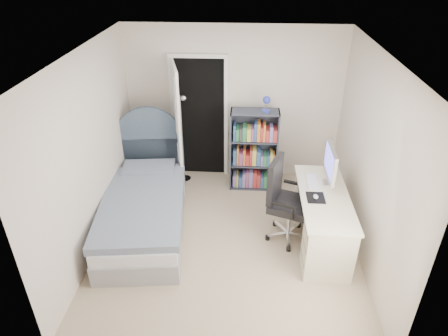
# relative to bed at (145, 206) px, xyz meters

# --- Properties ---
(room_shell) EXTENTS (3.50, 3.70, 2.60)m
(room_shell) POSITION_rel_bed_xyz_m (1.17, -0.28, 0.94)
(room_shell) COLOR tan
(room_shell) RESTS_ON ground
(door) EXTENTS (0.92, 0.81, 2.06)m
(door) POSITION_rel_bed_xyz_m (0.42, 1.25, 0.72)
(door) COLOR black
(door) RESTS_ON ground
(bed) EXTENTS (1.30, 2.35, 1.39)m
(bed) POSITION_rel_bed_xyz_m (0.00, 0.00, 0.00)
(bed) COLOR gray
(bed) RESTS_ON ground
(nightstand) EXTENTS (0.44, 0.44, 0.64)m
(nightstand) POSITION_rel_bed_xyz_m (0.06, 1.31, 0.11)
(nightstand) COLOR tan
(nightstand) RESTS_ON ground
(floor_lamp) EXTENTS (0.22, 0.22, 1.51)m
(floor_lamp) POSITION_rel_bed_xyz_m (0.38, 1.23, 0.30)
(floor_lamp) COLOR silver
(floor_lamp) RESTS_ON ground
(bookcase) EXTENTS (0.74, 0.32, 1.57)m
(bookcase) POSITION_rel_bed_xyz_m (1.52, 1.11, 0.29)
(bookcase) COLOR #363B49
(bookcase) RESTS_ON ground
(desk) EXTENTS (0.62, 1.54, 1.26)m
(desk) POSITION_rel_bed_xyz_m (2.40, -0.24, 0.10)
(desk) COLOR beige
(desk) RESTS_ON ground
(office_chair) EXTENTS (0.66, 0.67, 1.16)m
(office_chair) POSITION_rel_bed_xyz_m (1.90, -0.13, 0.32)
(office_chair) COLOR silver
(office_chair) RESTS_ON ground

